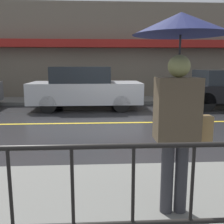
% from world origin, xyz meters
% --- Properties ---
extents(ground_plane, '(80.00, 80.00, 0.00)m').
position_xyz_m(ground_plane, '(0.00, 0.00, 0.00)').
color(ground_plane, '#262628').
extents(sidewalk_near, '(28.00, 2.48, 0.13)m').
position_xyz_m(sidewalk_near, '(0.00, -4.70, 0.06)').
color(sidewalk_near, slate).
rests_on(sidewalk_near, ground_plane).
extents(sidewalk_far, '(28.00, 1.94, 0.13)m').
position_xyz_m(sidewalk_far, '(0.00, 4.43, 0.06)').
color(sidewalk_far, slate).
rests_on(sidewalk_far, ground_plane).
extents(lane_marking, '(25.20, 0.12, 0.01)m').
position_xyz_m(lane_marking, '(0.00, 0.00, 0.00)').
color(lane_marking, gold).
rests_on(lane_marking, ground_plane).
extents(building_storefront, '(28.00, 0.85, 4.51)m').
position_xyz_m(building_storefront, '(0.00, 5.52, 2.28)').
color(building_storefront, '#706656').
rests_on(building_storefront, ground_plane).
extents(railing_foreground, '(12.00, 0.04, 1.02)m').
position_xyz_m(railing_foreground, '(0.00, -5.69, 0.77)').
color(railing_foreground, black).
rests_on(railing_foreground, sidewalk_near).
extents(pedestrian, '(0.90, 0.90, 1.99)m').
position_xyz_m(pedestrian, '(-0.04, -4.81, 1.64)').
color(pedestrian, '#333338').
rests_on(pedestrian, sidewalk_near).
extents(car_silver, '(4.06, 1.81, 1.57)m').
position_xyz_m(car_silver, '(-1.29, 2.49, 0.78)').
color(car_silver, '#B2B5BA').
rests_on(car_silver, ground_plane).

